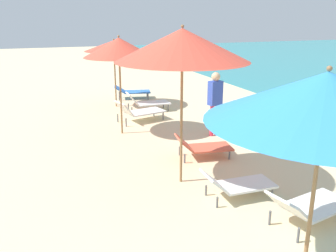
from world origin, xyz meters
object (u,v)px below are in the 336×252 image
at_px(lounger_third_shoreside, 203,146).
at_px(lounger_third_inland, 237,184).
at_px(cooler_box, 239,108).
at_px(lounger_second_shoreside, 310,205).
at_px(person_walking_near, 215,97).
at_px(lounger_farthest_shoreside, 132,91).
at_px(umbrella_farthest, 114,46).
at_px(umbrella_fourth, 119,48).
at_px(umbrella_second, 326,97).
at_px(lounger_farthest_inland, 147,102).
at_px(umbrella_third, 182,45).
at_px(lounger_fourth_shoreside, 139,111).

height_order(lounger_third_shoreside, lounger_third_inland, lounger_third_shoreside).
bearing_deg(lounger_third_inland, cooler_box, 60.72).
distance_m(lounger_second_shoreside, person_walking_near, 4.61).
distance_m(lounger_third_inland, lounger_farthest_shoreside, 8.65).
bearing_deg(umbrella_farthest, lounger_second_shoreside, -82.36).
bearing_deg(lounger_second_shoreside, umbrella_fourth, 96.13).
relative_size(umbrella_second, cooler_box, 4.44).
bearing_deg(lounger_farthest_shoreside, lounger_farthest_inland, -78.23).
bearing_deg(umbrella_third, person_walking_near, 50.80).
relative_size(lounger_third_inland, umbrella_fourth, 0.50).
relative_size(umbrella_fourth, cooler_box, 4.46).
bearing_deg(umbrella_fourth, umbrella_farthest, 80.42).
bearing_deg(lounger_farthest_inland, person_walking_near, -71.47).
distance_m(umbrella_third, lounger_third_shoreside, 2.77).
distance_m(lounger_farthest_inland, cooler_box, 3.15).
xyz_separation_m(lounger_second_shoreside, umbrella_fourth, (-1.71, 5.55, 2.06)).
height_order(person_walking_near, cooler_box, person_walking_near).
xyz_separation_m(umbrella_fourth, person_walking_near, (2.34, -1.05, -1.30)).
bearing_deg(lounger_fourth_shoreside, person_walking_near, -65.85).
distance_m(lounger_farthest_shoreside, person_walking_near, 5.42).
bearing_deg(lounger_second_shoreside, lounger_farthest_inland, 81.45).
bearing_deg(umbrella_fourth, lounger_farthest_shoreside, 71.58).
height_order(lounger_third_inland, person_walking_near, person_walking_near).
bearing_deg(lounger_fourth_shoreside, lounger_farthest_inland, 49.47).
distance_m(lounger_third_shoreside, lounger_fourth_shoreside, 3.47).
relative_size(lounger_fourth_shoreside, person_walking_near, 0.92).
xyz_separation_m(umbrella_second, lounger_third_shoreside, (0.60, 4.17, -2.06)).
bearing_deg(umbrella_fourth, cooler_box, 11.75).
height_order(lounger_third_inland, cooler_box, lounger_third_inland).
relative_size(lounger_second_shoreside, cooler_box, 2.58).
bearing_deg(umbrella_farthest, lounger_third_shoreside, -81.94).
bearing_deg(umbrella_second, lounger_second_shoreside, 47.19).
xyz_separation_m(umbrella_farthest, lounger_farthest_shoreside, (0.87, 1.06, -1.86)).
bearing_deg(cooler_box, umbrella_second, -115.28).
relative_size(umbrella_farthest, lounger_farthest_shoreside, 1.60).
xyz_separation_m(umbrella_second, lounger_fourth_shoreside, (0.06, 7.61, -2.00)).
relative_size(lounger_second_shoreside, umbrella_farthest, 0.64).
distance_m(lounger_third_shoreside, person_walking_near, 1.89).
relative_size(umbrella_third, umbrella_fourth, 1.13).
relative_size(lounger_second_shoreside, person_walking_near, 0.89).
bearing_deg(lounger_farthest_inland, cooler_box, -21.51).
xyz_separation_m(lounger_second_shoreside, cooler_box, (2.56, 6.44, -0.15)).
distance_m(umbrella_fourth, lounger_farthest_inland, 3.27).
bearing_deg(lounger_farthest_inland, lounger_second_shoreside, -85.69).
distance_m(lounger_second_shoreside, umbrella_fourth, 6.16).
bearing_deg(lounger_fourth_shoreside, umbrella_fourth, -141.37).
bearing_deg(lounger_farthest_shoreside, lounger_fourth_shoreside, -88.42).
xyz_separation_m(umbrella_second, umbrella_fourth, (-0.73, 6.61, 0.03)).
height_order(umbrella_third, umbrella_fourth, umbrella_third).
relative_size(umbrella_second, umbrella_third, 0.89).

